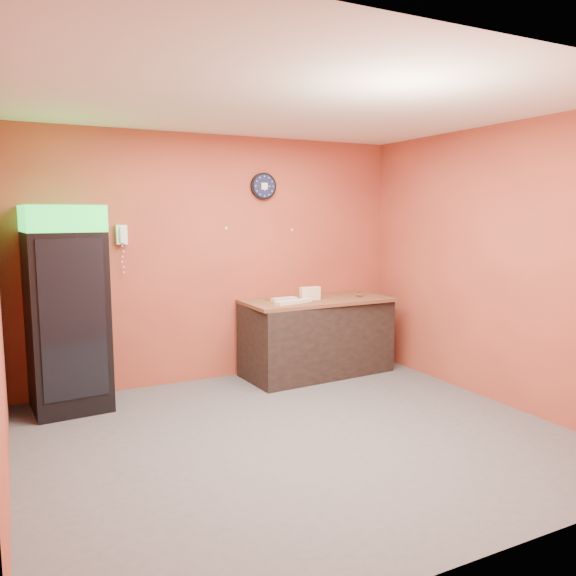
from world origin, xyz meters
TOP-DOWN VIEW (x-y plane):
  - floor at (0.00, 0.00)m, footprint 4.50×4.50m
  - back_wall at (0.00, 2.00)m, footprint 4.50×0.02m
  - right_wall at (2.25, 0.00)m, footprint 0.02×4.00m
  - ceiling at (0.00, 0.00)m, footprint 4.50×4.00m
  - beverage_cooler at (-1.69, 1.61)m, footprint 0.75×0.76m
  - prep_counter at (1.09, 1.61)m, footprint 1.80×0.89m
  - wall_clock at (0.56, 1.97)m, footprint 0.31×0.06m
  - wall_phone at (-1.08, 1.95)m, footprint 0.11×0.10m
  - butcher_paper at (1.09, 1.61)m, footprint 1.78×0.85m
  - sub_roll_stack at (0.97, 1.57)m, footprint 0.24×0.10m
  - wrapped_sandwich_left at (0.58, 1.40)m, footprint 0.29×0.16m
  - wrapped_sandwich_mid at (0.79, 1.45)m, footprint 0.27×0.17m
  - wrapped_sandwich_right at (0.66, 1.61)m, footprint 0.30×0.13m
  - kitchen_tool at (1.07, 1.79)m, footprint 0.05×0.05m

SIDE VIEW (x-z plane):
  - floor at x=0.00m, z-range 0.00..0.00m
  - prep_counter at x=1.09m, z-range 0.00..0.87m
  - butcher_paper at x=1.09m, z-range 0.87..0.91m
  - wrapped_sandwich_mid at x=0.79m, z-range 0.91..0.95m
  - wrapped_sandwich_left at x=0.58m, z-range 0.91..0.95m
  - wrapped_sandwich_right at x=0.66m, z-range 0.91..0.96m
  - kitchen_tool at x=1.07m, z-range 0.91..0.97m
  - beverage_cooler at x=-1.69m, z-range -0.02..1.97m
  - sub_roll_stack at x=0.97m, z-range 0.91..1.07m
  - back_wall at x=0.00m, z-range 0.00..2.80m
  - right_wall at x=2.25m, z-range 0.00..2.80m
  - wall_phone at x=-1.08m, z-range 1.60..1.80m
  - wall_clock at x=0.56m, z-range 2.08..2.39m
  - ceiling at x=0.00m, z-range 2.79..2.81m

